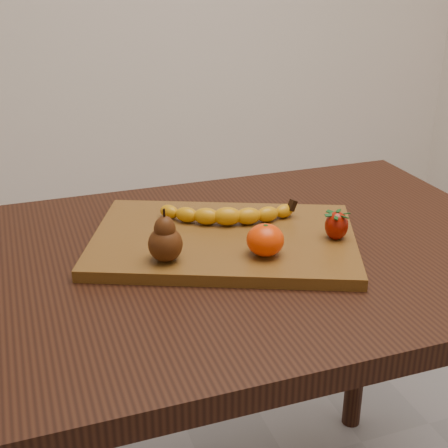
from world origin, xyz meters
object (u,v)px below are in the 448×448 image
object	(u,v)px
table	(245,298)
pear	(165,235)
mandarin	(265,240)
cutting_board	(224,240)

from	to	relation	value
table	pear	world-z (taller)	pear
pear	mandarin	size ratio (longest dim) A/B	1.41
cutting_board	pear	xyz separation A→B (m)	(-0.12, -0.06, 0.05)
cutting_board	mandarin	size ratio (longest dim) A/B	7.38
pear	cutting_board	bearing A→B (deg)	26.53
table	pear	distance (m)	0.22
table	mandarin	size ratio (longest dim) A/B	16.40
cutting_board	mandarin	xyz separation A→B (m)	(0.04, -0.09, 0.04)
cutting_board	pear	distance (m)	0.14
pear	table	bearing A→B (deg)	12.86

